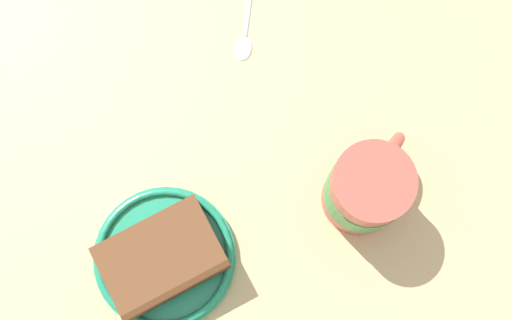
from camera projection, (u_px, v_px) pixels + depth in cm
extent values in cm
cube|color=tan|center=(202.00, 231.00, 70.93)|extent=(141.84, 141.84, 2.76)
cylinder|color=#1E8C66|center=(165.00, 257.00, 68.39)|extent=(14.77, 14.77, 1.17)
torus|color=#1E8C66|center=(164.00, 257.00, 67.45)|extent=(14.33, 14.33, 0.75)
cube|color=#472814|center=(164.00, 257.00, 67.52)|extent=(12.97, 13.43, 0.60)
cube|color=brown|center=(161.00, 255.00, 65.26)|extent=(12.97, 13.43, 4.02)
cube|color=#472814|center=(178.00, 291.00, 64.53)|extent=(7.92, 9.10, 4.02)
cylinder|color=#BF4C3F|center=(366.00, 190.00, 64.97)|extent=(7.81, 7.81, 10.88)
cylinder|color=green|center=(366.00, 191.00, 65.13)|extent=(7.97, 7.97, 4.44)
cylinder|color=black|center=(373.00, 183.00, 61.16)|extent=(6.87, 6.87, 0.40)
torus|color=#BF4C3F|center=(386.00, 158.00, 65.66)|extent=(2.36, 6.09, 5.97)
ellipsoid|color=silver|center=(244.00, 47.00, 73.50)|extent=(2.68, 3.40, 0.80)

